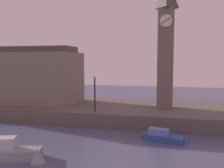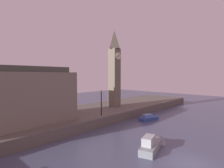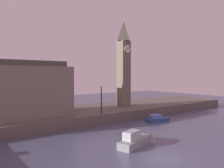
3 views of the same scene
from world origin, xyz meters
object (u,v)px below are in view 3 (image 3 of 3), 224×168
parliament_hall (4,90)px  clock_tower (124,62)px  streetlamp (101,96)px  boat_cruiser_grey (139,140)px  boat_tour_blue (159,119)px

parliament_hall → clock_tower: bearing=-0.9°
parliament_hall → streetlamp: parliament_hall is taller
parliament_hall → boat_cruiser_grey: parliament_hall is taller
boat_tour_blue → boat_cruiser_grey: 12.99m
boat_tour_blue → boat_cruiser_grey: bearing=-147.9°
parliament_hall → boat_cruiser_grey: (9.63, -15.44, -4.73)m
clock_tower → parliament_hall: 20.62m
parliament_hall → streetlamp: bearing=-19.5°
parliament_hall → boat_cruiser_grey: size_ratio=2.95×
clock_tower → boat_tour_blue: 12.37m
clock_tower → boat_tour_blue: (0.47, -8.21, -9.24)m
streetlamp → clock_tower: bearing=27.9°
boat_tour_blue → boat_cruiser_grey: size_ratio=0.81×
boat_tour_blue → boat_cruiser_grey: boat_cruiser_grey is taller
streetlamp → boat_tour_blue: bearing=-26.8°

